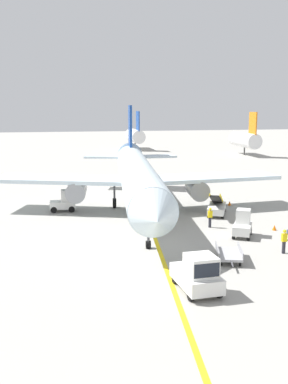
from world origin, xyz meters
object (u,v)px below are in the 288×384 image
Objects in this scene: safety_cone_wingtip_right at (230,203)px; belt_loader_forward_hold at (217,207)px; baggage_tug_by_cargo_door at (64,202)px; pushback_tug at (198,274)px; baggage_cart_loaded at (229,254)px; safety_cone_nose_right at (176,217)px; airliner at (137,176)px; ground_crew_marshaller at (284,241)px; ground_crew_wing_walker at (210,217)px; baggage_tug_near_wing at (243,225)px; safety_cone_wingtip_left at (274,228)px; safety_cone_nose_left at (151,224)px.

belt_loader_forward_hold is at bearing -126.91° from safety_cone_wingtip_right.
safety_cone_wingtip_right is (16.69, -0.65, -0.71)m from baggage_tug_by_cargo_door.
baggage_cart_loaded is (3.62, 4.48, -0.53)m from pushback_tug.
safety_cone_wingtip_right is (6.93, 4.53, 0.00)m from safety_cone_nose_right.
baggage_cart_loaded is at bearing -78.52° from airliner.
pushback_tug reaches higher than ground_crew_marshaller.
baggage_tug_by_cargo_door is 11.08m from safety_cone_nose_right.
safety_cone_nose_right is 1.00× the size of safety_cone_wingtip_right.
belt_loader_forward_hold is 4.61m from ground_crew_wing_walker.
baggage_cart_loaded is (-3.73, -12.36, -0.31)m from belt_loader_forward_hold.
ground_crew_marshaller is (14.45, -16.06, -0.02)m from baggage_tug_by_cargo_door.
safety_cone_wingtip_left is at bearing 18.76° from baggage_tug_near_wing.
ground_crew_marshaller is at bearing -66.70° from safety_cone_nose_right.
belt_loader_forward_hold is 6.64m from safety_cone_wingtip_left.
ground_crew_marshaller reaches higher than safety_cone_nose_left.
ground_crew_wing_walker is 3.86× the size of safety_cone_nose_right.
airliner is at bearing 88.73° from pushback_tug.
ground_crew_marshaller is 8.03m from ground_crew_wing_walker.
baggage_tug_near_wing is 0.54× the size of belt_loader_forward_hold.
airliner is at bearing 89.84° from safety_cone_nose_left.
baggage_tug_near_wing is at bearing -60.37° from safety_cone_nose_right.
belt_loader_forward_hold is 11.53× the size of safety_cone_nose_left.
belt_loader_forward_hold is 12.91m from baggage_cart_loaded.
ground_crew_marshaller reaches higher than safety_cone_wingtip_left.
baggage_cart_loaded is at bearing -101.12° from ground_crew_wing_walker.
baggage_tug_near_wing is at bearing -94.10° from belt_loader_forward_hold.
ground_crew_wing_walker is 9.28m from safety_cone_wingtip_right.
pushback_tug is 2.19× the size of ground_crew_wing_walker.
baggage_cart_loaded reaches higher than safety_cone_wingtip_right.
airliner is 12.46m from baggage_tug_near_wing.
safety_cone_nose_left is at bearing -90.16° from airliner.
safety_cone_nose_left is (-4.81, 1.30, -0.69)m from ground_crew_wing_walker.
belt_loader_forward_hold is at bearing -17.57° from baggage_tug_by_cargo_door.
safety_cone_wingtip_right is (10.16, 20.58, -0.77)m from pushback_tug.
safety_cone_wingtip_right is (0.03, 9.75, 0.00)m from safety_cone_wingtip_left.
safety_cone_nose_left is at bearing 161.73° from safety_cone_wingtip_left.
safety_cone_nose_left is at bearing 108.46° from baggage_cart_loaded.
baggage_cart_loaded is at bearing -71.54° from safety_cone_nose_left.
pushback_tug is 2.19× the size of ground_crew_marshaller.
safety_cone_nose_left and safety_cone_wingtip_left have the same top height.
pushback_tug reaches higher than safety_cone_wingtip_right.
airliner is 80.28× the size of safety_cone_nose_left.
ground_crew_wing_walker is (-2.68, 7.57, 0.00)m from ground_crew_marshaller.
safety_cone_wingtip_right is (4.92, 7.84, -0.69)m from ground_crew_wing_walker.
baggage_tug_near_wing is 11.39m from safety_cone_wingtip_right.
ground_crew_wing_walker reaches higher than safety_cone_wingtip_left.
airliner is 8.08m from belt_loader_forward_hold.
baggage_cart_loaded is at bearing -106.80° from belt_loader_forward_hold.
baggage_tug_near_wing is 6.20× the size of safety_cone_wingtip_left.
baggage_tug_near_wing is 6.20× the size of safety_cone_wingtip_right.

